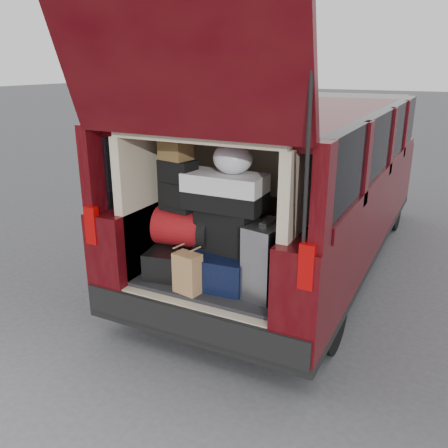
# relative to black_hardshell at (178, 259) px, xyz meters

# --- Properties ---
(ground) EXTENTS (80.00, 80.00, 0.00)m
(ground) POSITION_rel_black_hardshell_xyz_m (0.38, -0.12, -0.66)
(ground) COLOR #3D3D40
(ground) RESTS_ON ground
(minivan) EXTENTS (1.90, 5.35, 2.77)m
(minivan) POSITION_rel_black_hardshell_xyz_m (0.38, 1.73, 0.25)
(minivan) COLOR black
(minivan) RESTS_ON ground
(load_floor) EXTENTS (1.24, 1.05, 0.55)m
(load_floor) POSITION_rel_black_hardshell_xyz_m (0.38, 0.15, -0.39)
(load_floor) COLOR black
(load_floor) RESTS_ON ground
(black_hardshell) EXTENTS (0.49, 0.62, 0.22)m
(black_hardshell) POSITION_rel_black_hardshell_xyz_m (0.00, 0.00, 0.00)
(black_hardshell) COLOR black
(black_hardshell) RESTS_ON load_floor
(navy_hardshell) EXTENTS (0.53, 0.63, 0.26)m
(navy_hardshell) POSITION_rel_black_hardshell_xyz_m (0.41, 0.03, 0.02)
(navy_hardshell) COLOR black
(navy_hardshell) RESTS_ON load_floor
(silver_roller) EXTENTS (0.30, 0.41, 0.56)m
(silver_roller) POSITION_rel_black_hardshell_xyz_m (0.82, -0.06, 0.17)
(silver_roller) COLOR silver
(silver_roller) RESTS_ON load_floor
(kraft_bag) EXTENTS (0.22, 0.16, 0.31)m
(kraft_bag) POSITION_rel_black_hardshell_xyz_m (0.27, -0.30, 0.05)
(kraft_bag) COLOR #AD804E
(kraft_bag) RESTS_ON load_floor
(red_duffel) EXTENTS (0.52, 0.38, 0.32)m
(red_duffel) POSITION_rel_black_hardshell_xyz_m (0.05, 0.05, 0.27)
(red_duffel) COLOR maroon
(red_duffel) RESTS_ON black_hardshell
(black_soft_case) EXTENTS (0.50, 0.34, 0.34)m
(black_soft_case) POSITION_rel_black_hardshell_xyz_m (0.44, 0.05, 0.31)
(black_soft_case) COLOR black
(black_soft_case) RESTS_ON navy_hardshell
(backpack) EXTENTS (0.30, 0.21, 0.41)m
(backpack) POSITION_rel_black_hardshell_xyz_m (0.02, 0.01, 0.63)
(backpack) COLOR black
(backpack) RESTS_ON red_duffel
(twotone_duffel) EXTENTS (0.62, 0.33, 0.28)m
(twotone_duffel) POSITION_rel_black_hardshell_xyz_m (0.42, 0.04, 0.62)
(twotone_duffel) COLOR silver
(twotone_duffel) RESTS_ON black_soft_case
(grocery_sack_lower) EXTENTS (0.25, 0.22, 0.20)m
(grocery_sack_lower) POSITION_rel_black_hardshell_xyz_m (-0.00, 0.02, 0.93)
(grocery_sack_lower) COLOR brown
(grocery_sack_lower) RESTS_ON backpack
(plastic_bag_center) EXTENTS (0.31, 0.29, 0.24)m
(plastic_bag_center) POSITION_rel_black_hardshell_xyz_m (0.48, 0.05, 0.88)
(plastic_bag_center) COLOR silver
(plastic_bag_center) RESTS_ON twotone_duffel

